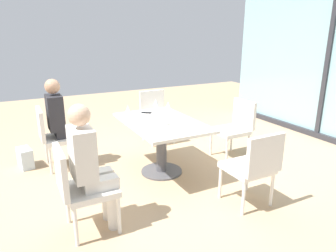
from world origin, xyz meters
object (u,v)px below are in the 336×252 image
(chair_front_left, at_px, (54,134))
(wine_glass_1, at_px, (164,115))
(chair_far_left, at_px, (156,113))
(wine_glass_0, at_px, (168,105))
(person_front_right, at_px, (90,162))
(coffee_cup, at_px, (157,114))
(chair_far_right, at_px, (254,165))
(chair_front_right, at_px, (80,185))
(person_front_left, at_px, (60,119))
(handbag_0, at_px, (25,158))
(chair_near_window, at_px, (236,125))
(wine_glass_2, at_px, (128,109))
(cell_phone_on_table, at_px, (146,113))
(wine_glass_3, at_px, (156,103))
(dining_table_main, at_px, (161,134))

(chair_front_left, distance_m, wine_glass_1, 1.61)
(chair_far_left, distance_m, wine_glass_0, 1.06)
(person_front_right, bearing_deg, chair_far_left, 141.43)
(chair_far_left, relative_size, coffee_cup, 9.67)
(chair_far_right, bearing_deg, coffee_cup, -162.12)
(chair_front_right, xyz_separation_m, person_front_left, (-1.66, 0.11, 0.20))
(handbag_0, bearing_deg, chair_near_window, 59.15)
(chair_far_left, relative_size, handbag_0, 2.90)
(chair_front_right, distance_m, chair_near_window, 2.64)
(coffee_cup, relative_size, handbag_0, 0.30)
(person_front_left, bearing_deg, handbag_0, -112.39)
(chair_front_left, distance_m, wine_glass_2, 1.11)
(chair_front_right, distance_m, person_front_left, 1.67)
(chair_front_right, bearing_deg, handbag_0, -168.03)
(chair_far_left, bearing_deg, cell_phone_on_table, -33.75)
(chair_front_left, height_order, person_front_left, person_front_left)
(cell_phone_on_table, xyz_separation_m, handbag_0, (-0.55, -1.65, -0.59))
(chair_near_window, distance_m, chair_far_right, 1.44)
(chair_far_right, relative_size, wine_glass_3, 4.70)
(chair_front_right, xyz_separation_m, wine_glass_1, (-0.66, 1.21, 0.37))
(chair_front_right, relative_size, cell_phone_on_table, 6.04)
(chair_near_window, distance_m, person_front_left, 2.55)
(chair_front_right, xyz_separation_m, wine_glass_3, (-1.33, 1.41, 0.37))
(dining_table_main, bearing_deg, chair_near_window, 90.00)
(chair_near_window, height_order, wine_glass_1, wine_glass_1)
(chair_front_right, xyz_separation_m, cell_phone_on_table, (-1.32, 1.25, 0.24))
(chair_far_right, height_order, wine_glass_0, wine_glass_0)
(coffee_cup, xyz_separation_m, cell_phone_on_table, (-0.29, -0.04, -0.04))
(chair_front_left, distance_m, cell_phone_on_table, 1.32)
(chair_front_left, height_order, person_front_right, person_front_right)
(chair_far_right, distance_m, wine_glass_1, 1.25)
(chair_near_window, xyz_separation_m, wine_glass_0, (-0.27, -1.01, 0.37))
(person_front_left, height_order, wine_glass_2, person_front_left)
(chair_near_window, height_order, coffee_cup, chair_near_window)
(wine_glass_0, bearing_deg, person_front_left, -111.94)
(wine_glass_3, bearing_deg, chair_far_left, 155.13)
(wine_glass_3, relative_size, handbag_0, 0.62)
(chair_near_window, height_order, wine_glass_3, wine_glass_3)
(chair_far_right, distance_m, person_front_right, 1.70)
(chair_front_left, xyz_separation_m, chair_front_right, (1.66, 0.00, 0.00))
(chair_far_left, distance_m, wine_glass_2, 1.29)
(chair_front_left, xyz_separation_m, handbag_0, (-0.21, -0.40, -0.36))
(chair_far_right, distance_m, handbag_0, 3.14)
(wine_glass_0, bearing_deg, person_front_right, -51.64)
(chair_near_window, bearing_deg, chair_far_right, -31.71)
(wine_glass_1, bearing_deg, coffee_cup, 167.57)
(person_front_right, bearing_deg, person_front_left, 180.00)
(person_front_right, xyz_separation_m, cell_phone_on_table, (-1.32, 1.14, 0.03))
(chair_front_left, bearing_deg, dining_table_main, 56.56)
(person_front_left, xyz_separation_m, person_front_right, (1.66, 0.00, 0.00))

